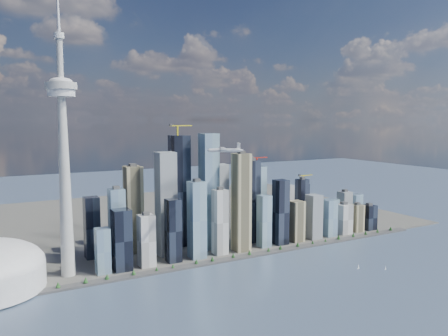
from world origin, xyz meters
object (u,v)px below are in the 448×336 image
needle_tower (64,152)px  sailboat_west (358,267)px  sailboat_east (385,268)px  airplane (225,150)px

needle_tower → sailboat_west: (513.64, -228.90, -232.47)m
sailboat_west → sailboat_east: (43.22, -29.07, -0.47)m
needle_tower → airplane: bearing=-20.2°
sailboat_east → needle_tower: bearing=134.3°
needle_tower → airplane: (279.81, -103.10, 1.01)m
airplane → sailboat_west: bearing=-5.6°
airplane → needle_tower: bearing=-177.6°
airplane → sailboat_west: (233.83, -125.80, -233.48)m
needle_tower → sailboat_east: needle_tower is taller
sailboat_west → sailboat_east: sailboat_west is taller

